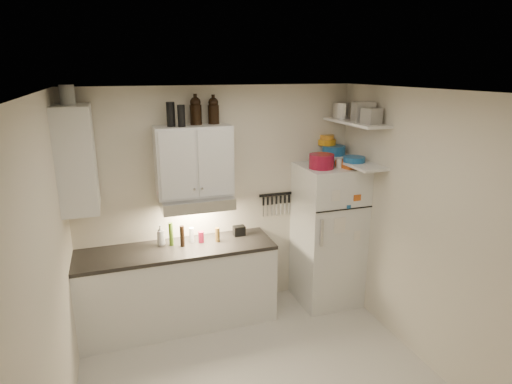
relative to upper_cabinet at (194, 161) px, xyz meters
name	(u,v)px	position (x,y,z in m)	size (l,w,h in m)	color
floor	(262,383)	(0.30, -1.33, -1.84)	(3.20, 3.00, 0.02)	beige
ceiling	(263,90)	(0.30, -1.33, 0.78)	(3.20, 3.00, 0.02)	white
back_wall	(218,201)	(0.30, 0.18, -0.53)	(3.20, 0.02, 2.60)	beige
left_wall	(51,282)	(-1.31, -1.33, -0.53)	(0.02, 3.00, 2.60)	beige
right_wall	(422,229)	(1.91, -1.33, -0.53)	(0.02, 3.00, 2.60)	beige
base_cabinet	(179,288)	(-0.25, -0.14, -1.39)	(2.10, 0.60, 0.88)	white
countertop	(177,249)	(-0.25, -0.14, -0.93)	(2.10, 0.62, 0.04)	black
upper_cabinet	(194,161)	(0.00, 0.00, 0.00)	(0.80, 0.33, 0.75)	white
side_cabinet	(77,159)	(-1.14, -0.14, 0.12)	(0.33, 0.55, 1.00)	white
range_hood	(197,202)	(0.00, -0.06, -0.44)	(0.76, 0.46, 0.12)	silver
fridge	(328,235)	(1.55, -0.18, -0.98)	(0.70, 0.68, 1.70)	silver
shelf_hi	(356,122)	(1.75, -0.31, 0.38)	(0.30, 0.95, 0.03)	white
shelf_lo	(353,162)	(1.75, -0.31, -0.07)	(0.30, 0.95, 0.03)	white
knife_strip	(276,194)	(1.00, 0.15, -0.51)	(0.42, 0.02, 0.03)	black
dutch_oven	(321,161)	(1.38, -0.26, -0.04)	(0.28, 0.28, 0.16)	maroon
book_stack	(348,164)	(1.69, -0.31, -0.09)	(0.19, 0.23, 0.08)	#CB5919
spice_jar	(339,163)	(1.58, -0.30, -0.07)	(0.06, 0.06, 0.10)	silver
stock_pot	(343,110)	(1.77, 0.01, 0.48)	(0.25, 0.25, 0.18)	silver
tin_a	(363,112)	(1.78, -0.39, 0.50)	(0.21, 0.19, 0.21)	#AAAAAD
tin_b	(371,116)	(1.77, -0.57, 0.47)	(0.16, 0.16, 0.16)	#AAAAAD
bowl_teal	(334,150)	(1.70, 0.06, 0.00)	(0.27, 0.27, 0.11)	#1A5690
bowl_orange	(327,142)	(1.65, 0.15, 0.09)	(0.22, 0.22, 0.07)	orange
bowl_yellow	(327,137)	(1.65, 0.15, 0.15)	(0.17, 0.17, 0.05)	orange
plates	(354,159)	(1.71, -0.39, -0.02)	(0.24, 0.24, 0.06)	#1A5690
growler_a	(196,110)	(0.05, 0.06, 0.52)	(0.12, 0.12, 0.30)	black
growler_b	(213,110)	(0.25, 0.08, 0.52)	(0.12, 0.12, 0.28)	black
thermos_a	(181,116)	(-0.12, -0.07, 0.49)	(0.08, 0.08, 0.22)	black
thermos_b	(171,114)	(-0.22, -0.01, 0.50)	(0.09, 0.09, 0.25)	black
side_jar	(67,95)	(-1.15, -0.10, 0.71)	(0.13, 0.13, 0.18)	silver
soap_bottle	(161,234)	(-0.39, -0.01, -0.78)	(0.10, 0.10, 0.26)	white
pepper_mill	(217,235)	(0.21, -0.11, -0.82)	(0.05, 0.05, 0.16)	brown
oil_bottle	(171,234)	(-0.29, -0.05, -0.78)	(0.05, 0.05, 0.26)	#4E741D
vinegar_bottle	(182,236)	(-0.18, -0.12, -0.79)	(0.05, 0.05, 0.24)	black
clear_bottle	(192,235)	(-0.06, -0.02, -0.82)	(0.05, 0.05, 0.16)	silver
red_jar	(201,237)	(0.03, -0.07, -0.84)	(0.06, 0.06, 0.13)	maroon
caddy	(239,231)	(0.49, -0.01, -0.85)	(0.13, 0.09, 0.11)	black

